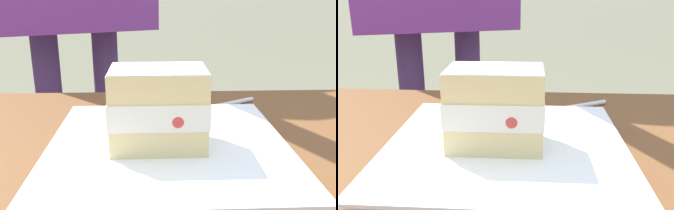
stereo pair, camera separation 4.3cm
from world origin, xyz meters
TOP-DOWN VIEW (x-y plane):
  - dessert_plate at (0.03, -0.25)m, footprint 0.28×0.28m
  - cake_slice at (0.05, -0.24)m, footprint 0.11×0.07m
  - dessert_fork at (-0.04, -0.41)m, footprint 0.16×0.10m

SIDE VIEW (x-z plane):
  - dessert_fork at x=-0.04m, z-range 0.72..0.72m
  - dessert_plate at x=0.03m, z-range 0.72..0.73m
  - cake_slice at x=0.05m, z-range 0.73..0.82m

